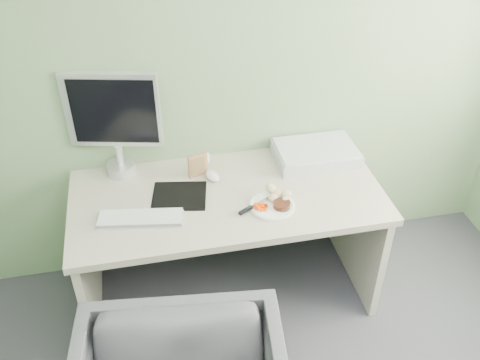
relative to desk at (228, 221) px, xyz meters
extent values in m
plane|color=gray|center=(0.00, 0.38, 0.80)|extent=(3.50, 0.00, 3.50)
cube|color=beige|center=(0.00, 0.00, 0.16)|extent=(1.60, 0.75, 0.04)
cube|color=beige|center=(-0.76, 0.00, -0.20)|extent=(0.04, 0.70, 0.69)
cube|color=beige|center=(0.76, 0.00, -0.20)|extent=(0.04, 0.70, 0.69)
cylinder|color=white|center=(0.20, -0.15, 0.19)|extent=(0.23, 0.23, 0.01)
cylinder|color=black|center=(0.24, -0.17, 0.21)|extent=(0.10, 0.10, 0.03)
ellipsoid|color=tan|center=(0.24, -0.10, 0.22)|extent=(0.12, 0.09, 0.06)
cube|color=#FF4705|center=(0.14, -0.16, 0.21)|extent=(0.07, 0.06, 0.04)
cube|color=silver|center=(0.15, -0.12, 0.20)|extent=(0.12, 0.07, 0.01)
cube|color=black|center=(0.06, -0.17, 0.21)|extent=(0.08, 0.06, 0.02)
cube|color=black|center=(-0.24, 0.03, 0.18)|extent=(0.31, 0.29, 0.00)
cube|color=white|center=(-0.45, -0.12, 0.20)|extent=(0.42, 0.18, 0.02)
ellipsoid|color=white|center=(-0.05, 0.15, 0.20)|extent=(0.09, 0.13, 0.04)
cube|color=#A7744E|center=(-0.12, 0.19, 0.25)|extent=(0.11, 0.04, 0.13)
cylinder|color=white|center=(-0.05, 0.31, 0.21)|extent=(0.02, 0.02, 0.05)
cone|color=#94BDED|center=(-0.05, 0.31, 0.24)|extent=(0.02, 0.02, 0.02)
cube|color=#AFB1B7|center=(0.54, 0.22, 0.22)|extent=(0.45, 0.30, 0.07)
cylinder|color=silver|center=(-0.52, 0.29, 0.21)|extent=(0.15, 0.15, 0.06)
cylinder|color=silver|center=(-0.52, 0.29, 0.30)|extent=(0.04, 0.04, 0.11)
cube|color=silver|center=(-0.52, 0.32, 0.56)|extent=(0.48, 0.15, 0.41)
cube|color=black|center=(-0.52, 0.30, 0.56)|extent=(0.42, 0.10, 0.35)
camera|label=1|loc=(-0.38, -2.13, 1.88)|focal=40.00mm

